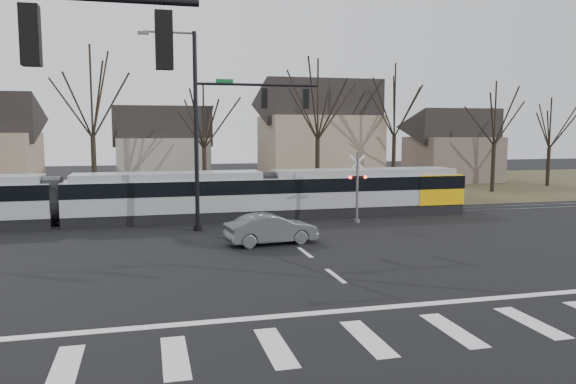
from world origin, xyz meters
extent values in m
plane|color=black|center=(0.00, 0.00, 0.00)|extent=(140.00, 140.00, 0.00)
cube|color=#38331E|center=(0.00, 32.00, 0.01)|extent=(140.00, 28.00, 0.01)
cube|color=silver|center=(-8.40, -4.00, 0.01)|extent=(0.60, 2.60, 0.01)
cube|color=silver|center=(-6.00, -4.00, 0.01)|extent=(0.60, 2.60, 0.01)
cube|color=silver|center=(-3.60, -4.00, 0.01)|extent=(0.60, 2.60, 0.01)
cube|color=silver|center=(-1.20, -4.00, 0.01)|extent=(0.60, 2.60, 0.01)
cube|color=silver|center=(1.20, -4.00, 0.01)|extent=(0.60, 2.60, 0.01)
cube|color=silver|center=(3.60, -4.00, 0.01)|extent=(0.60, 2.60, 0.01)
cube|color=silver|center=(0.00, -1.80, 0.01)|extent=(28.00, 0.35, 0.01)
cube|color=silver|center=(0.00, 2.00, 0.01)|extent=(0.18, 2.00, 0.01)
cube|color=silver|center=(0.00, 6.00, 0.01)|extent=(0.18, 2.00, 0.01)
cube|color=silver|center=(0.00, 10.00, 0.01)|extent=(0.18, 2.00, 0.01)
cube|color=silver|center=(0.00, 14.00, 0.01)|extent=(0.18, 2.00, 0.01)
cube|color=silver|center=(0.00, 18.00, 0.01)|extent=(0.18, 2.00, 0.01)
cube|color=silver|center=(0.00, 22.00, 0.01)|extent=(0.18, 2.00, 0.01)
cube|color=silver|center=(0.00, 26.00, 0.01)|extent=(0.18, 2.00, 0.01)
cube|color=silver|center=(0.00, 30.00, 0.01)|extent=(0.18, 2.00, 0.01)
cube|color=#59595E|center=(0.00, 15.10, 0.03)|extent=(90.00, 0.12, 0.06)
cube|color=#59595E|center=(0.00, 16.50, 0.03)|extent=(90.00, 0.12, 0.06)
cube|color=gray|center=(-5.31, 16.00, 1.40)|extent=(11.52, 2.69, 2.80)
cube|color=black|center=(-5.31, 16.00, 1.97)|extent=(11.54, 2.73, 0.82)
cube|color=gray|center=(6.69, 16.00, 1.40)|extent=(12.48, 2.69, 2.80)
cube|color=black|center=(6.69, 16.00, 1.97)|extent=(12.50, 2.73, 0.82)
cube|color=#F6B207|center=(11.40, 16.00, 1.49)|extent=(3.07, 2.75, 1.87)
imported|color=#4B4E52|center=(-1.01, 8.17, 0.70)|extent=(2.62, 4.63, 1.39)
cube|color=black|center=(-8.43, -6.00, 6.90)|extent=(0.32, 0.32, 1.05)
sphere|color=#FF0C07|center=(-8.43, -6.00, 7.23)|extent=(0.22, 0.22, 0.22)
cube|color=black|center=(-6.15, -6.00, 6.90)|extent=(0.32, 0.32, 1.05)
sphere|color=#FF0C07|center=(-6.15, -6.00, 7.23)|extent=(0.22, 0.22, 0.22)
cylinder|color=black|center=(-4.00, 12.50, 5.10)|extent=(0.22, 0.22, 10.20)
cylinder|color=black|center=(-4.00, 12.50, 0.15)|extent=(0.44, 0.44, 0.30)
cylinder|color=black|center=(-0.75, 12.50, 7.60)|extent=(6.50, 0.14, 0.14)
cube|color=#0C5926|center=(-2.50, 12.50, 7.75)|extent=(0.90, 0.03, 0.22)
cube|color=black|center=(-0.42, 12.50, 6.90)|extent=(0.32, 0.32, 1.05)
sphere|color=#FF0C07|center=(-0.42, 12.50, 7.23)|extent=(0.22, 0.22, 0.22)
cube|color=black|center=(1.85, 12.50, 6.90)|extent=(0.32, 0.32, 1.05)
sphere|color=#FF0C07|center=(1.85, 12.50, 7.23)|extent=(0.22, 0.22, 0.22)
cube|color=#59595B|center=(-6.50, 12.50, 10.02)|extent=(0.55, 0.22, 0.14)
cylinder|color=#59595B|center=(5.00, 12.80, 2.00)|extent=(0.14, 0.14, 4.00)
cylinder|color=#59595B|center=(5.00, 12.80, 0.10)|extent=(0.36, 0.36, 0.20)
cube|color=silver|center=(5.00, 12.80, 3.40)|extent=(0.95, 0.04, 0.95)
cube|color=silver|center=(5.00, 12.80, 3.40)|extent=(0.95, 0.04, 0.95)
cube|color=black|center=(5.00, 12.80, 2.60)|extent=(1.00, 0.10, 0.12)
sphere|color=#FF0C07|center=(4.55, 12.72, 2.60)|extent=(0.18, 0.18, 0.18)
sphere|color=#FF0C07|center=(5.45, 12.72, 2.60)|extent=(0.18, 0.18, 0.18)
cube|color=gray|center=(-5.00, 36.00, 2.25)|extent=(8.00, 7.00, 4.50)
cube|color=gray|center=(9.00, 33.00, 3.25)|extent=(10.00, 8.00, 6.50)
cube|color=brown|center=(24.00, 35.00, 2.25)|extent=(8.00, 7.00, 4.50)
camera|label=1|loc=(-6.52, -16.80, 5.27)|focal=35.00mm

